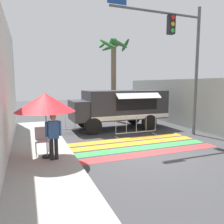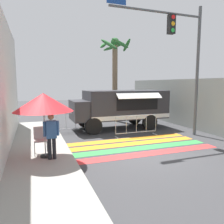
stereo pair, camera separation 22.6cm
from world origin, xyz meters
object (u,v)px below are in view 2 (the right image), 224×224
Objects in this scene: palm_tree at (115,65)px; barricade_front at (136,125)px; traffic_signal_pole at (182,49)px; folding_chair at (41,137)px; food_truck at (119,106)px; patio_umbrella at (43,102)px; vendor_person at (51,134)px; barricade_side at (66,123)px.

barricade_front is at bearing -97.48° from palm_tree.
traffic_signal_pole is 6.69× the size of folding_chair.
food_truck is at bearing 33.03° from folding_chair.
food_truck is 6.38m from patio_umbrella.
vendor_person is 0.67× the size of barricade_front.
food_truck is 2.65× the size of barricade_side.
traffic_signal_pole is 2.80× the size of barricade_front.
food_truck reaches higher than vendor_person.
patio_umbrella is at bearing 123.11° from vendor_person.
folding_chair is 9.23m from palm_tree.
patio_umbrella is 0.96× the size of barricade_front.
food_truck is 6.45m from vendor_person.
folding_chair is 0.42× the size of barricade_front.
palm_tree is (0.64, 4.85, 3.49)m from barricade_front.
traffic_signal_pole is 7.64m from vendor_person.
palm_tree is (5.15, 7.48, 3.01)m from vendor_person.
folding_chair reaches higher than barricade_front.
folding_chair is at bearing -171.95° from traffic_signal_pole.
palm_tree is at bearing 34.70° from barricade_side.
patio_umbrella reaches higher than barricade_side.
vendor_person is 9.57m from palm_tree.
food_truck is at bearing 44.17° from patio_umbrella.
barricade_side is (-3.35, 2.09, -0.00)m from barricade_front.
vendor_person is 5.25m from barricade_front.
traffic_signal_pole is 7.91m from folding_chair.
barricade_side is 5.98m from palm_tree.
folding_chair is at bearing -111.01° from barricade_side.
traffic_signal_pole is at bearing 16.40° from vendor_person.
folding_chair reaches higher than barricade_side.
folding_chair is 0.16× the size of palm_tree.
food_truck reaches higher than barricade_side.
patio_umbrella is at bearing -167.66° from traffic_signal_pole.
vendor_person is (-6.60, -1.81, -3.42)m from traffic_signal_pole.
palm_tree reaches higher than food_truck.
traffic_signal_pole is at bearing -75.73° from palm_tree.
palm_tree reaches higher than patio_umbrella.
traffic_signal_pole is 3.05× the size of barricade_side.
vendor_person is at bearing -132.54° from food_truck.
vendor_person is at bearing -149.79° from barricade_front.
barricade_front is at bearing 158.46° from traffic_signal_pole.
barricade_side is at bearing 77.21° from vendor_person.
food_truck is at bearing 127.36° from traffic_signal_pole.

